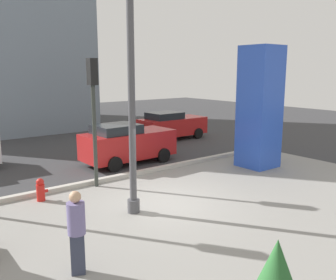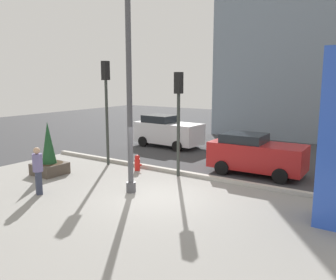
{
  "view_description": "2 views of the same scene",
  "coord_description": "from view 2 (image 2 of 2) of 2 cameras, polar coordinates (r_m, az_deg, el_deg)",
  "views": [
    {
      "loc": [
        -6.63,
        -8.75,
        4.11
      ],
      "look_at": [
        0.56,
        0.52,
        1.87
      ],
      "focal_mm": 39.1,
      "sensor_mm": 36.0,
      "label": 1
    },
    {
      "loc": [
        7.17,
        -9.98,
        4.26
      ],
      "look_at": [
        0.38,
        0.05,
        2.14
      ],
      "focal_mm": 37.91,
      "sensor_mm": 36.0,
      "label": 2
    }
  ],
  "objects": [
    {
      "name": "ground_plane",
      "position": [
        16.28,
        6.76,
        -5.33
      ],
      "size": [
        60.0,
        60.0,
        0.0
      ],
      "primitive_type": "plane",
      "color": "#38383A"
    },
    {
      "name": "plaza_pavement",
      "position": [
        11.54,
        -7.42,
        -11.83
      ],
      "size": [
        18.0,
        10.0,
        0.02
      ],
      "primitive_type": "cube",
      "color": "gray",
      "rests_on": "ground_plane"
    },
    {
      "name": "curb_strip",
      "position": [
        15.5,
        5.26,
        -5.77
      ],
      "size": [
        18.0,
        0.24,
        0.16
      ],
      "primitive_type": "cube",
      "color": "#B7B2A8",
      "rests_on": "ground_plane"
    },
    {
      "name": "lamp_post",
      "position": [
        12.96,
        -6.24,
        7.17
      ],
      "size": [
        0.44,
        0.44,
        7.48
      ],
      "color": "#4C4C51",
      "rests_on": "ground_plane"
    },
    {
      "name": "potted_plant_mid_plaza",
      "position": [
        16.66,
        -18.58,
        -2.53
      ],
      "size": [
        1.27,
        1.27,
        2.38
      ],
      "color": "#4C4238",
      "rests_on": "ground_plane"
    },
    {
      "name": "fire_hydrant",
      "position": [
        16.59,
        -4.95,
        -3.69
      ],
      "size": [
        0.36,
        0.26,
        0.75
      ],
      "color": "red",
      "rests_on": "ground_plane"
    },
    {
      "name": "traffic_light_far_side",
      "position": [
        15.18,
        1.72,
        5.33
      ],
      "size": [
        0.28,
        0.42,
        4.51
      ],
      "color": "#333833",
      "rests_on": "ground_plane"
    },
    {
      "name": "traffic_light_corner",
      "position": [
        17.49,
        -9.89,
        6.94
      ],
      "size": [
        0.28,
        0.42,
        5.07
      ],
      "color": "#333833",
      "rests_on": "ground_plane"
    },
    {
      "name": "car_curb_west",
      "position": [
        16.29,
        13.89,
        -2.24
      ],
      "size": [
        4.19,
        2.1,
        1.8
      ],
      "color": "red",
      "rests_on": "ground_plane"
    },
    {
      "name": "car_far_lane",
      "position": [
        22.24,
        -0.08,
        1.43
      ],
      "size": [
        4.34,
        2.2,
        1.96
      ],
      "color": "silver",
      "rests_on": "ground_plane"
    },
    {
      "name": "pedestrian_crossing",
      "position": [
        13.89,
        -20.2,
        -4.3
      ],
      "size": [
        0.48,
        0.48,
        1.78
      ],
      "color": "#33384C",
      "rests_on": "ground_plane"
    }
  ]
}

